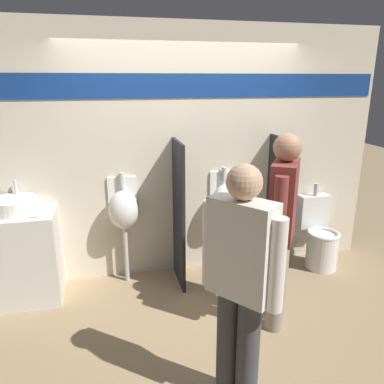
{
  "coord_description": "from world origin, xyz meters",
  "views": [
    {
      "loc": [
        -0.81,
        -3.33,
        2.13
      ],
      "look_at": [
        0.0,
        0.17,
        1.05
      ],
      "focal_mm": 35.0,
      "sensor_mm": 36.0,
      "label": 1
    }
  ],
  "objects_px": {
    "toilet": "(319,238)",
    "person_with_lanyard": "(282,225)",
    "cell_phone": "(35,215)",
    "person_in_vest": "(240,279)",
    "urinal_far": "(226,202)",
    "sink_basin": "(14,205)",
    "urinal_near_counter": "(124,210)"
  },
  "relations": [
    {
      "from": "cell_phone",
      "to": "person_in_vest",
      "type": "distance_m",
      "value": 2.13
    },
    {
      "from": "person_in_vest",
      "to": "toilet",
      "type": "bearing_deg",
      "value": -82.5
    },
    {
      "from": "cell_phone",
      "to": "person_in_vest",
      "type": "bearing_deg",
      "value": -46.54
    },
    {
      "from": "toilet",
      "to": "cell_phone",
      "type": "bearing_deg",
      "value": -178.41
    },
    {
      "from": "sink_basin",
      "to": "urinal_far",
      "type": "height_order",
      "value": "urinal_far"
    },
    {
      "from": "urinal_near_counter",
      "to": "person_with_lanyard",
      "type": "height_order",
      "value": "person_with_lanyard"
    },
    {
      "from": "person_in_vest",
      "to": "urinal_far",
      "type": "bearing_deg",
      "value": -53.22
    },
    {
      "from": "person_in_vest",
      "to": "person_with_lanyard",
      "type": "xyz_separation_m",
      "value": [
        0.63,
        0.71,
        0.03
      ]
    },
    {
      "from": "sink_basin",
      "to": "urinal_far",
      "type": "bearing_deg",
      "value": 1.95
    },
    {
      "from": "urinal_far",
      "to": "toilet",
      "type": "height_order",
      "value": "urinal_far"
    },
    {
      "from": "cell_phone",
      "to": "person_in_vest",
      "type": "xyz_separation_m",
      "value": [
        1.47,
        -1.55,
        0.0
      ]
    },
    {
      "from": "cell_phone",
      "to": "person_with_lanyard",
      "type": "relative_size",
      "value": 0.08
    },
    {
      "from": "cell_phone",
      "to": "toilet",
      "type": "height_order",
      "value": "toilet"
    },
    {
      "from": "urinal_near_counter",
      "to": "person_with_lanyard",
      "type": "xyz_separation_m",
      "value": [
        1.26,
        -1.07,
        0.13
      ]
    },
    {
      "from": "sink_basin",
      "to": "person_in_vest",
      "type": "xyz_separation_m",
      "value": [
        1.67,
        -1.71,
        -0.06
      ]
    },
    {
      "from": "toilet",
      "to": "person_with_lanyard",
      "type": "distance_m",
      "value": 1.48
    },
    {
      "from": "sink_basin",
      "to": "urinal_near_counter",
      "type": "relative_size",
      "value": 0.36
    },
    {
      "from": "cell_phone",
      "to": "person_in_vest",
      "type": "height_order",
      "value": "person_in_vest"
    },
    {
      "from": "urinal_far",
      "to": "person_with_lanyard",
      "type": "xyz_separation_m",
      "value": [
        0.14,
        -1.07,
        0.13
      ]
    },
    {
      "from": "urinal_near_counter",
      "to": "urinal_far",
      "type": "xyz_separation_m",
      "value": [
        1.12,
        0.0,
        0.0
      ]
    },
    {
      "from": "urinal_near_counter",
      "to": "person_with_lanyard",
      "type": "distance_m",
      "value": 1.66
    },
    {
      "from": "urinal_far",
      "to": "urinal_near_counter",
      "type": "bearing_deg",
      "value": 180.0
    },
    {
      "from": "toilet",
      "to": "person_in_vest",
      "type": "bearing_deg",
      "value": -134.52
    },
    {
      "from": "sink_basin",
      "to": "urinal_near_counter",
      "type": "bearing_deg",
      "value": 4.06
    },
    {
      "from": "urinal_far",
      "to": "person_in_vest",
      "type": "distance_m",
      "value": 1.85
    },
    {
      "from": "toilet",
      "to": "person_in_vest",
      "type": "xyz_separation_m",
      "value": [
        -1.61,
        -1.63,
        0.58
      ]
    },
    {
      "from": "urinal_near_counter",
      "to": "toilet",
      "type": "relative_size",
      "value": 1.25
    },
    {
      "from": "sink_basin",
      "to": "person_in_vest",
      "type": "relative_size",
      "value": 0.26
    },
    {
      "from": "sink_basin",
      "to": "toilet",
      "type": "distance_m",
      "value": 3.34
    },
    {
      "from": "sink_basin",
      "to": "person_with_lanyard",
      "type": "relative_size",
      "value": 0.25
    },
    {
      "from": "cell_phone",
      "to": "urinal_far",
      "type": "bearing_deg",
      "value": 6.76
    },
    {
      "from": "urinal_far",
      "to": "toilet",
      "type": "bearing_deg",
      "value": -7.41
    }
  ]
}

